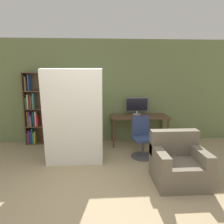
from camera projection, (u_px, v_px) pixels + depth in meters
name	position (u px, v px, depth m)	size (l,w,h in m)	color
ground_plane	(99.00, 208.00, 3.05)	(16.00, 16.00, 0.00)	#9E8966
wall_back	(98.00, 91.00, 5.81)	(8.00, 0.06, 2.70)	#6B7A4C
desk	(139.00, 119.00, 5.65)	(1.48, 0.68, 0.75)	brown
monitor	(137.00, 105.00, 5.79)	(0.60, 0.22, 0.45)	#B7B7BC
office_chair	(142.00, 141.00, 4.85)	(0.52, 0.52, 0.90)	#4C4C51
bookshelf	(37.00, 110.00, 5.66)	(0.80, 0.29, 1.85)	brown
mattress_near	(73.00, 119.00, 4.24)	(1.14, 0.36, 1.94)	silver
mattress_far	(75.00, 116.00, 4.52)	(1.14, 0.30, 1.94)	silver
armchair	(178.00, 164.00, 3.74)	(0.85, 0.80, 0.85)	#665B4C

